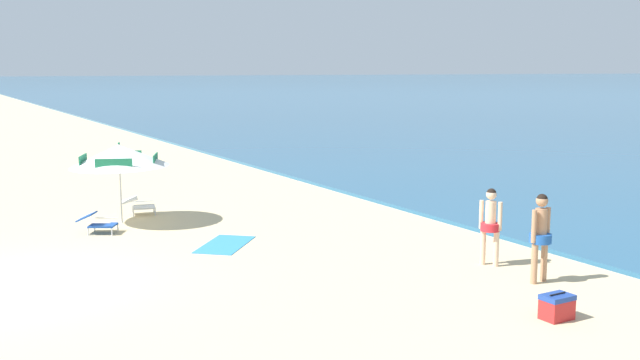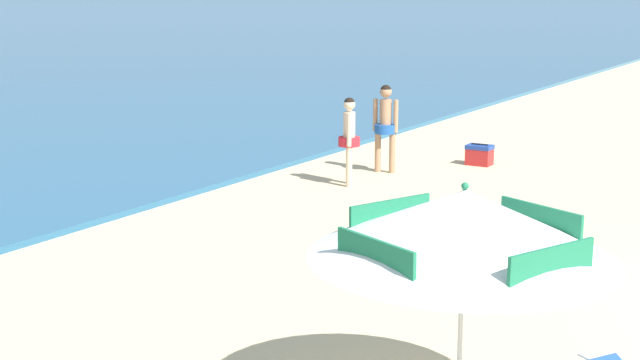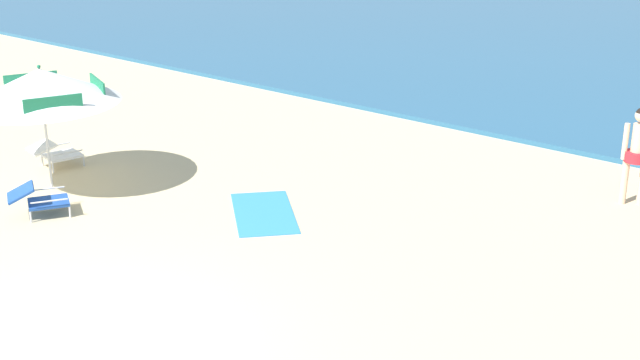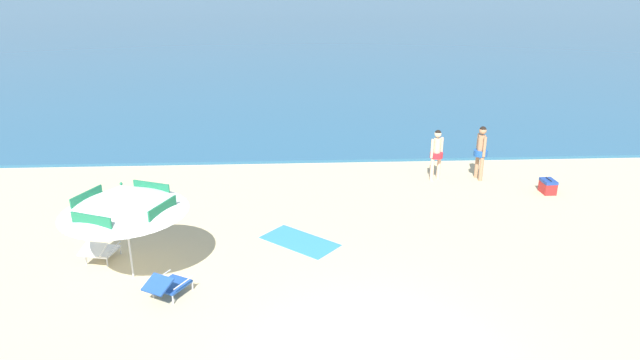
{
  "view_description": "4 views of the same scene",
  "coord_description": "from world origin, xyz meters",
  "px_view_note": "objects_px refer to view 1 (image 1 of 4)",
  "views": [
    {
      "loc": [
        13.94,
        -1.5,
        3.92
      ],
      "look_at": [
        -0.58,
        6.56,
        1.39
      ],
      "focal_mm": 40.99,
      "sensor_mm": 36.0,
      "label": 1
    },
    {
      "loc": [
        -11.4,
        0.09,
        3.68
      ],
      "look_at": [
        -1.52,
        6.18,
        1.19
      ],
      "focal_mm": 53.82,
      "sensor_mm": 36.0,
      "label": 2
    },
    {
      "loc": [
        7.43,
        -4.55,
        5.0
      ],
      "look_at": [
        -0.06,
        4.5,
        0.76
      ],
      "focal_mm": 48.42,
      "sensor_mm": 36.0,
      "label": 3
    },
    {
      "loc": [
        -1.24,
        -7.11,
        5.77
      ],
      "look_at": [
        -0.52,
        6.69,
        0.69
      ],
      "focal_mm": 30.63,
      "sensor_mm": 36.0,
      "label": 4
    }
  ],
  "objects_px": {
    "lounge_chair_under_umbrella": "(97,222)",
    "beach_towel": "(225,244)",
    "person_standing_beside": "(490,221)",
    "beach_umbrella_striped_main": "(119,156)",
    "person_standing_near_shore": "(541,231)",
    "lounge_chair_beside_umbrella": "(139,205)",
    "cooler_box": "(557,307)"
  },
  "relations": [
    {
      "from": "lounge_chair_under_umbrella",
      "to": "beach_towel",
      "type": "bearing_deg",
      "value": 41.16
    },
    {
      "from": "cooler_box",
      "to": "beach_towel",
      "type": "relative_size",
      "value": 0.28
    },
    {
      "from": "lounge_chair_under_umbrella",
      "to": "beach_umbrella_striped_main",
      "type": "bearing_deg",
      "value": 137.71
    },
    {
      "from": "beach_umbrella_striped_main",
      "to": "person_standing_beside",
      "type": "relative_size",
      "value": 1.71
    },
    {
      "from": "person_standing_near_shore",
      "to": "beach_towel",
      "type": "relative_size",
      "value": 0.93
    },
    {
      "from": "beach_towel",
      "to": "lounge_chair_beside_umbrella",
      "type": "bearing_deg",
      "value": -169.99
    },
    {
      "from": "beach_umbrella_striped_main",
      "to": "cooler_box",
      "type": "relative_size",
      "value": 5.37
    },
    {
      "from": "beach_towel",
      "to": "cooler_box",
      "type": "bearing_deg",
      "value": 20.96
    },
    {
      "from": "lounge_chair_under_umbrella",
      "to": "beach_towel",
      "type": "distance_m",
      "value": 3.43
    },
    {
      "from": "lounge_chair_beside_umbrella",
      "to": "beach_towel",
      "type": "distance_m",
      "value": 4.41
    },
    {
      "from": "beach_umbrella_striped_main",
      "to": "beach_towel",
      "type": "bearing_deg",
      "value": 22.7
    },
    {
      "from": "beach_umbrella_striped_main",
      "to": "person_standing_beside",
      "type": "distance_m",
      "value": 9.46
    },
    {
      "from": "person_standing_near_shore",
      "to": "person_standing_beside",
      "type": "xyz_separation_m",
      "value": [
        -1.35,
        0.01,
        -0.05
      ]
    },
    {
      "from": "lounge_chair_under_umbrella",
      "to": "cooler_box",
      "type": "bearing_deg",
      "value": 27.15
    },
    {
      "from": "lounge_chair_beside_umbrella",
      "to": "beach_towel",
      "type": "bearing_deg",
      "value": 10.01
    },
    {
      "from": "person_standing_beside",
      "to": "person_standing_near_shore",
      "type": "bearing_deg",
      "value": -0.4
    },
    {
      "from": "beach_umbrella_striped_main",
      "to": "cooler_box",
      "type": "xyz_separation_m",
      "value": [
        10.64,
        4.2,
        -1.55
      ]
    },
    {
      "from": "lounge_chair_under_umbrella",
      "to": "lounge_chair_beside_umbrella",
      "type": "distance_m",
      "value": 2.3
    },
    {
      "from": "beach_umbrella_striped_main",
      "to": "person_standing_near_shore",
      "type": "height_order",
      "value": "beach_umbrella_striped_main"
    },
    {
      "from": "beach_umbrella_striped_main",
      "to": "person_standing_near_shore",
      "type": "bearing_deg",
      "value": 31.13
    },
    {
      "from": "person_standing_beside",
      "to": "beach_towel",
      "type": "relative_size",
      "value": 0.87
    },
    {
      "from": "lounge_chair_under_umbrella",
      "to": "person_standing_near_shore",
      "type": "relative_size",
      "value": 0.61
    },
    {
      "from": "beach_umbrella_striped_main",
      "to": "lounge_chair_beside_umbrella",
      "type": "height_order",
      "value": "beach_umbrella_striped_main"
    },
    {
      "from": "lounge_chair_beside_umbrella",
      "to": "beach_towel",
      "type": "relative_size",
      "value": 0.53
    },
    {
      "from": "beach_umbrella_striped_main",
      "to": "person_standing_near_shore",
      "type": "relative_size",
      "value": 1.62
    },
    {
      "from": "beach_towel",
      "to": "person_standing_beside",
      "type": "bearing_deg",
      "value": 43.6
    },
    {
      "from": "person_standing_beside",
      "to": "beach_towel",
      "type": "xyz_separation_m",
      "value": [
        -4.21,
        -4.01,
        -0.9
      ]
    },
    {
      "from": "lounge_chair_under_umbrella",
      "to": "beach_towel",
      "type": "xyz_separation_m",
      "value": [
        2.58,
        2.25,
        -0.27
      ]
    },
    {
      "from": "lounge_chair_beside_umbrella",
      "to": "lounge_chair_under_umbrella",
      "type": "bearing_deg",
      "value": -40.2
    },
    {
      "from": "person_standing_beside",
      "to": "beach_towel",
      "type": "bearing_deg",
      "value": -136.4
    },
    {
      "from": "lounge_chair_under_umbrella",
      "to": "person_standing_near_shore",
      "type": "bearing_deg",
      "value": 37.54
    },
    {
      "from": "lounge_chair_beside_umbrella",
      "to": "person_standing_beside",
      "type": "relative_size",
      "value": 0.61
    }
  ]
}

